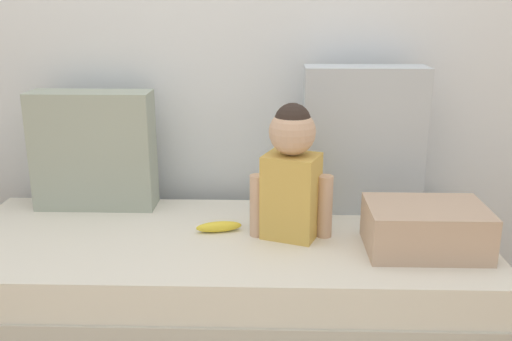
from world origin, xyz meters
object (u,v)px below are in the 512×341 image
throw_pillow_right (363,140)px  banana (219,227)px  throw_pillow_left (94,150)px  toddler (292,171)px  couch (222,282)px  folded_blanket (425,228)px

throw_pillow_right → banana: 0.67m
throw_pillow_left → throw_pillow_right: size_ratio=0.83×
throw_pillow_left → toddler: bearing=-20.2°
couch → toddler: (0.25, 0.01, 0.44)m
banana → throw_pillow_left: bearing=153.5°
toddler → throw_pillow_right: bearing=45.1°
throw_pillow_right → folded_blanket: 0.48m
throw_pillow_left → toddler: size_ratio=0.99×
toddler → banana: 0.35m
banana → folded_blanket: bearing=-10.8°
couch → throw_pillow_left: throw_pillow_left is taller
couch → banana: bearing=109.4°
couch → folded_blanket: folded_blanket is taller
banana → folded_blanket: size_ratio=0.42×
throw_pillow_left → folded_blanket: 1.32m
throw_pillow_right → toddler: 0.42m
toddler → banana: toddler is taller
throw_pillow_left → throw_pillow_right: bearing=0.0°
couch → throw_pillow_right: bearing=29.0°
folded_blanket → throw_pillow_right: bearing=112.3°
throw_pillow_left → folded_blanket: throw_pillow_left is taller
couch → throw_pillow_left: bearing=151.0°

